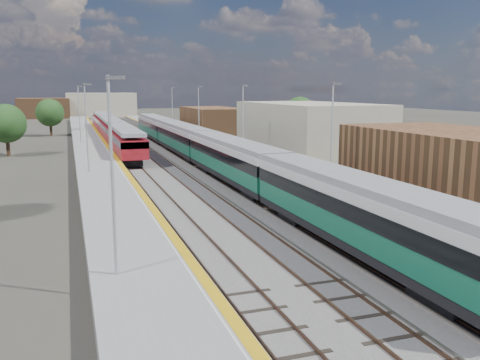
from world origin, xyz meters
TOP-DOWN VIEW (x-y plane):
  - ground at (0.00, 50.00)m, footprint 320.00×320.00m
  - ballast_bed at (-2.25, 52.50)m, footprint 10.50×155.00m
  - tracks at (-1.65, 54.18)m, footprint 8.96×160.00m
  - platform_right at (5.28, 52.49)m, footprint 4.70×155.00m
  - platform_left at (-9.05, 52.49)m, footprint 4.30×155.00m
  - buildings at (-18.12, 138.60)m, footprint 72.00×185.50m
  - green_train at (1.50, 39.69)m, footprint 2.88×80.29m
  - red_train at (-5.50, 68.32)m, footprint 2.82×57.17m
  - tree_b at (-18.72, 55.79)m, footprint 4.67×4.67m
  - tree_c at (-14.58, 83.18)m, footprint 4.76×4.76m
  - tree_d at (22.68, 61.59)m, footprint 5.10×5.10m

SIDE VIEW (x-z plane):
  - ground at x=0.00m, z-range 0.00..0.00m
  - ballast_bed at x=-2.25m, z-range 0.00..0.06m
  - tracks at x=-1.65m, z-range 0.02..0.19m
  - platform_left at x=-9.05m, z-range -3.74..4.78m
  - platform_right at x=5.28m, z-range -3.72..4.80m
  - red_train at x=-5.50m, z-range 0.32..3.88m
  - green_train at x=1.50m, z-range 0.65..3.82m
  - tree_b at x=-18.72m, z-range 0.82..7.15m
  - tree_c at x=-14.58m, z-range 0.83..7.28m
  - tree_d at x=22.68m, z-range 0.90..7.81m
  - buildings at x=-18.12m, z-range -9.30..30.70m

